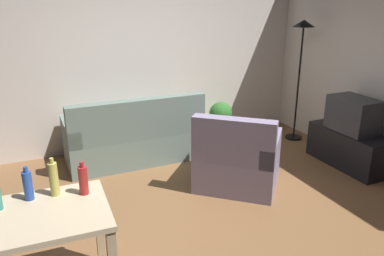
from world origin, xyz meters
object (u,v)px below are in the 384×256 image
at_px(bottle_blue, 28,185).
at_px(tv, 354,115).
at_px(armchair, 237,161).
at_px(tv_stand, 349,148).
at_px(couch, 134,138).
at_px(desk, 18,232).
at_px(bottle_squat, 54,179).
at_px(torchiere_lamp, 302,48).
at_px(bottle_red, 83,180).
at_px(potted_plant, 221,117).

bearing_deg(bottle_blue, tv, 10.79).
bearing_deg(tv, armchair, 86.78).
distance_m(tv_stand, bottle_blue, 3.97).
bearing_deg(tv_stand, couch, 62.29).
bearing_deg(desk, bottle_blue, 67.97).
xyz_separation_m(tv, desk, (-3.96, -0.95, -0.05)).
height_order(couch, tv_stand, couch).
relative_size(desk, armchair, 1.00).
xyz_separation_m(bottle_blue, bottle_squat, (0.18, -0.01, 0.02)).
relative_size(torchiere_lamp, armchair, 1.47).
bearing_deg(torchiere_lamp, desk, -152.46).
height_order(tv_stand, tv, tv).
height_order(torchiere_lamp, bottle_squat, torchiere_lamp).
height_order(couch, armchair, same).
xyz_separation_m(tv_stand, tv, (0.00, 0.00, 0.46)).
relative_size(armchair, bottle_blue, 4.86).
relative_size(tv_stand, desk, 0.90).
relative_size(tv_stand, bottle_squat, 3.77).
relative_size(desk, bottle_red, 4.82).
height_order(couch, desk, couch).
bearing_deg(potted_plant, tv, -57.71).
xyz_separation_m(bottle_blue, bottle_red, (0.37, -0.08, 0.00)).
xyz_separation_m(potted_plant, armchair, (-0.61, -1.54, -0.01)).
relative_size(tv, desk, 0.49).
bearing_deg(desk, tv, 15.77).
distance_m(tv, bottle_red, 3.59).
distance_m(tv, torchiere_lamp, 1.32).
xyz_separation_m(armchair, bottle_blue, (-2.22, -0.83, 0.55)).
relative_size(tv, torchiere_lamp, 0.33).
bearing_deg(bottle_squat, couch, 60.72).
distance_m(couch, bottle_blue, 2.52).
xyz_separation_m(desk, bottle_squat, (0.27, 0.21, 0.24)).
bearing_deg(bottle_squat, tv_stand, 11.40).
xyz_separation_m(torchiere_lamp, bottle_squat, (-3.68, -1.85, -0.52)).
height_order(tv, torchiere_lamp, torchiere_lamp).
xyz_separation_m(couch, armchair, (0.88, -1.23, 0.01)).
bearing_deg(couch, tv, 152.32).
xyz_separation_m(torchiere_lamp, bottle_blue, (-3.85, -1.84, -0.54)).
height_order(bottle_blue, bottle_squat, bottle_squat).
bearing_deg(armchair, bottle_blue, 61.92).
distance_m(bottle_blue, bottle_red, 0.38).
bearing_deg(bottle_squat, armchair, 22.21).
relative_size(tv, bottle_blue, 2.37).
bearing_deg(tv_stand, bottle_red, 103.10).
bearing_deg(couch, bottle_blue, 57.07).
xyz_separation_m(potted_plant, bottle_squat, (-2.65, -2.38, 0.56)).
distance_m(armchair, bottle_blue, 2.43).
relative_size(tv, bottle_squat, 2.06).
distance_m(tv_stand, desk, 4.09).
relative_size(couch, tv_stand, 1.61).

